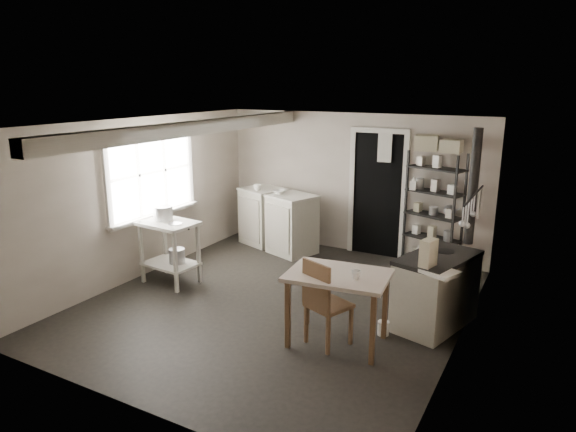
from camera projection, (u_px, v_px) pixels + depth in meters
The scene contains 31 objects.
floor at pixel (277, 303), 6.63m from camera, with size 5.00×5.00×0.00m, color black.
ceiling at pixel (276, 123), 6.05m from camera, with size 5.00×5.00×0.00m, color beige.
wall_back at pixel (352, 184), 8.46m from camera, with size 4.50×0.02×2.30m, color #B6AA9B.
wall_front at pixel (125, 286), 4.22m from camera, with size 4.50×0.02×2.30m, color #B6AA9B.
wall_left at pixel (141, 198), 7.39m from camera, with size 0.02×5.00×2.30m, color #B6AA9B.
wall_right at pixel (465, 244), 5.30m from camera, with size 0.02×5.00×2.30m, color #B6AA9B.
window at pixel (151, 172), 7.46m from camera, with size 0.12×1.76×1.28m, color silver, non-canonical shape.
doorway at pixel (377, 196), 8.27m from camera, with size 0.96×0.10×2.08m, color silver, non-canonical shape.
ceiling_beam at pixel (196, 128), 6.64m from camera, with size 0.18×5.00×0.18m, color silver, non-canonical shape.
wallpaper_panel at pixel (464, 244), 5.30m from camera, with size 0.01×5.00×2.30m, color beige, non-canonical shape.
utensil_rail at pixel (472, 195), 5.73m from camera, with size 0.06×1.20×0.44m, color #B5B5B8, non-canonical shape.
prep_table at pixel (170, 256), 7.24m from camera, with size 0.78×0.56×0.89m, color silver, non-canonical shape.
stockpot at pixel (163, 216), 7.22m from camera, with size 0.27×0.27×0.29m, color #B5B5B8.
saucepan at pixel (175, 227), 7.02m from camera, with size 0.19×0.19×0.11m, color #B5B5B8.
bucket at pixel (177, 257), 7.22m from camera, with size 0.22×0.22×0.24m, color #B5B5B8.
base_cabinets at pixel (277, 222), 8.76m from camera, with size 1.50×0.64×0.99m, color beige, non-canonical shape.
mixing_bowl at pixel (279, 195), 8.51m from camera, with size 0.29×0.29×0.07m, color white.
counter_cup at pixel (257, 191), 8.74m from camera, with size 0.13×0.13×0.11m, color white.
shelf_rack at pixel (434, 207), 7.70m from camera, with size 0.85×0.33×1.79m, color black, non-canonical shape.
shelf_jar at pixel (413, 178), 7.70m from camera, with size 0.09×0.09×0.21m, color white.
storage_box_a at pixel (427, 135), 7.56m from camera, with size 0.33×0.29×0.23m, color beige.
storage_box_b at pixel (452, 138), 7.36m from camera, with size 0.29×0.27×0.18m, color beige.
stove at pixel (436, 290), 5.95m from camera, with size 0.60×1.08×0.85m, color beige, non-canonical shape.
stovepipe at pixel (473, 187), 5.96m from camera, with size 0.11×0.11×1.42m, color black, non-canonical shape.
side_ledge at pixel (429, 304), 5.58m from camera, with size 0.56×0.30×0.86m, color silver, non-canonical shape.
oats_box at pixel (428, 253), 5.47m from camera, with size 0.12×0.20×0.30m, color beige.
work_table at pixel (337, 311), 5.54m from camera, with size 1.06×0.75×0.81m, color beige, non-canonical shape.
table_cup at pixel (356, 279), 5.28m from camera, with size 0.10×0.10×0.09m, color white.
chair at pixel (329, 302), 5.50m from camera, with size 0.40×0.42×0.98m, color brown, non-canonical shape.
flour_sack at pixel (427, 254), 7.80m from camera, with size 0.36×0.30×0.43m, color beige.
floor_crock at pixel (383, 329), 5.79m from camera, with size 0.13×0.13×0.16m, color white.
Camera 1 is at (3.07, -5.31, 2.77)m, focal length 32.00 mm.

